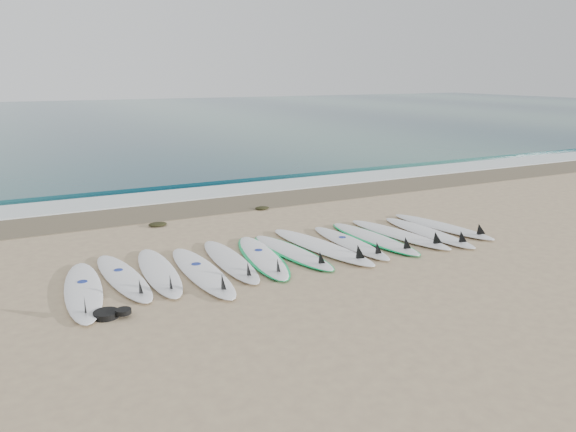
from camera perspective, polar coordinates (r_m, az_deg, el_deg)
name	(u,v)px	position (r m, az deg, el deg)	size (l,w,h in m)	color
ground	(294,255)	(9.63, 0.62, -3.94)	(120.00, 120.00, 0.00)	tan
ocean	(69,119)	(40.93, -21.38, 9.15)	(120.00, 55.00, 0.03)	#1C4D50
wet_sand_band	(213,206)	(13.26, -7.66, 1.06)	(120.00, 1.80, 0.01)	brown
foam_band	(194,194)	(14.56, -9.52, 2.24)	(120.00, 1.40, 0.04)	silver
wave_crest	(177,183)	(15.96, -11.18, 3.33)	(120.00, 1.00, 0.10)	#1C4D50
surfboard_0	(83,291)	(8.44, -20.07, -7.17)	(0.76, 2.53, 0.32)	white
surfboard_1	(124,277)	(8.79, -16.32, -6.01)	(0.69, 2.42, 0.31)	white
surfboard_2	(160,272)	(8.88, -12.91, -5.56)	(0.66, 2.45, 0.31)	white
surfboard_3	(203,272)	(8.75, -8.64, -5.64)	(0.54, 2.59, 0.33)	white
surfboard_4	(231,261)	(9.20, -5.81, -4.57)	(0.61, 2.42, 0.31)	silver
surfboard_5	(263,257)	(9.38, -2.57, -4.17)	(0.96, 2.51, 0.31)	white
surfboard_6	(293,252)	(9.62, 0.49, -3.69)	(0.79, 2.37, 0.30)	white
surfboard_7	(323,247)	(9.89, 3.59, -3.12)	(0.98, 2.75, 0.34)	white
surfboard_8	(351,243)	(10.18, 6.44, -2.72)	(0.50, 2.34, 0.30)	silver
surfboard_9	(375,238)	(10.52, 8.79, -2.26)	(0.73, 2.48, 0.31)	white
surfboard_10	(401,234)	(10.84, 11.38, -1.83)	(0.90, 2.55, 0.32)	white
surfboard_11	(430,232)	(11.09, 14.19, -1.63)	(0.57, 2.45, 0.31)	white
surfboard_12	(444,227)	(11.59, 15.58, -1.04)	(0.91, 2.46, 0.31)	silver
seaweed_near	(158,224)	(11.70, -13.10, -0.82)	(0.38, 0.29, 0.07)	black
seaweed_far	(262,208)	(12.81, -2.65, 0.82)	(0.33, 0.26, 0.07)	black
leash_coil	(110,314)	(7.59, -17.63, -9.44)	(0.46, 0.36, 0.11)	black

